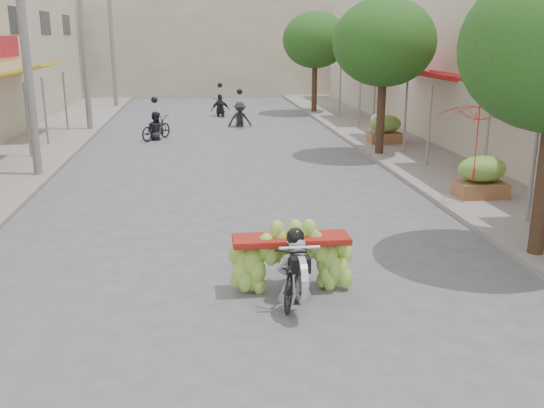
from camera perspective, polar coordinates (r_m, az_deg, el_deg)
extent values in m
plane|color=#5A5A5F|center=(7.17, 0.00, -18.35)|extent=(120.00, 120.00, 0.00)
cube|color=gray|center=(22.18, -23.30, 4.05)|extent=(4.00, 60.00, 0.12)
cube|color=gray|center=(22.63, 13.20, 5.11)|extent=(4.00, 60.00, 0.12)
cylinder|color=slate|center=(21.62, -22.00, 7.19)|extent=(0.08, 0.08, 2.55)
cube|color=gold|center=(25.75, -21.77, 11.69)|extent=(1.77, 4.00, 0.53)
cylinder|color=slate|center=(23.93, -20.56, 8.04)|extent=(0.08, 0.08, 2.55)
cylinder|color=slate|center=(27.42, -18.86, 9.03)|extent=(0.08, 0.08, 2.55)
cube|color=#A31525|center=(25.95, -23.89, 13.39)|extent=(0.10, 3.50, 0.80)
cube|color=#1E2328|center=(27.89, -22.98, 15.61)|extent=(0.08, 2.00, 1.10)
cube|color=#1E2328|center=(32.74, -20.59, 15.66)|extent=(0.08, 2.00, 1.10)
cube|color=#1E2328|center=(37.63, -18.82, 15.67)|extent=(0.08, 2.00, 1.10)
cylinder|color=slate|center=(14.00, 23.37, 3.05)|extent=(0.08, 0.08, 2.55)
cube|color=#AD1718|center=(17.77, 19.62, 10.64)|extent=(1.77, 4.20, 0.53)
cylinder|color=slate|center=(15.90, 19.47, 4.80)|extent=(0.08, 0.08, 2.55)
cylinder|color=slate|center=(19.33, 14.56, 6.96)|extent=(0.08, 0.08, 2.55)
cube|color=#AD1718|center=(23.30, 13.05, 12.09)|extent=(1.77, 4.20, 0.53)
cylinder|color=slate|center=(21.37, 12.44, 7.87)|extent=(0.08, 0.08, 2.55)
cylinder|color=slate|center=(24.97, 9.58, 9.07)|extent=(0.08, 0.08, 2.55)
cube|color=#AD1718|center=(29.01, 9.00, 12.90)|extent=(1.77, 4.20, 0.53)
cylinder|color=slate|center=(27.07, 8.27, 9.62)|extent=(0.08, 0.08, 2.55)
cylinder|color=slate|center=(30.74, 6.42, 10.37)|extent=(0.08, 0.08, 2.55)
cube|color=#B3A78D|center=(43.91, -6.18, 14.81)|extent=(20.00, 6.00, 7.00)
cylinder|color=slate|center=(18.51, -22.31, 14.44)|extent=(0.24, 0.24, 8.00)
cylinder|color=slate|center=(27.31, -17.38, 14.87)|extent=(0.24, 0.24, 8.00)
cylinder|color=slate|center=(36.21, -14.86, 15.05)|extent=(0.24, 0.24, 8.00)
cylinder|color=#3A2719|center=(20.96, 10.23, 8.74)|extent=(0.28, 0.28, 3.20)
ellipsoid|color=#225117|center=(20.82, 10.52, 14.75)|extent=(3.40, 3.40, 2.90)
cylinder|color=#3A2719|center=(32.57, 4.01, 11.29)|extent=(0.28, 0.28, 3.20)
ellipsoid|color=#225117|center=(32.49, 4.09, 15.16)|extent=(3.40, 3.40, 2.90)
cube|color=brown|center=(15.95, 19.01, 1.54)|extent=(1.20, 0.80, 0.50)
ellipsoid|color=#6B9C3A|center=(15.83, 19.20, 3.58)|extent=(1.20, 0.88, 0.66)
cube|color=brown|center=(23.26, 10.55, 6.31)|extent=(1.20, 0.80, 0.50)
ellipsoid|color=#6B9C3A|center=(23.17, 10.62, 7.73)|extent=(1.20, 0.88, 0.66)
imported|color=black|center=(9.44, 2.11, -6.18)|extent=(0.99, 1.78, 1.01)
cylinder|color=silver|center=(8.80, 2.78, -7.03)|extent=(0.10, 0.66, 0.66)
cube|color=black|center=(8.83, 2.69, -5.70)|extent=(0.28, 0.22, 0.22)
cylinder|color=silver|center=(8.84, 2.60, -4.14)|extent=(0.60, 0.05, 0.05)
cube|color=maroon|center=(9.64, 1.81, -3.33)|extent=(1.86, 0.55, 0.10)
imported|color=silver|center=(9.19, 2.20, -2.85)|extent=(0.57, 0.43, 1.60)
sphere|color=black|center=(8.95, 2.28, 1.76)|extent=(0.28, 0.28, 0.28)
imported|color=red|center=(14.91, 19.14, 9.06)|extent=(2.33, 2.33, 1.86)
imported|color=beige|center=(24.05, 9.88, 8.35)|extent=(1.08, 0.86, 1.92)
imported|color=black|center=(24.64, -10.88, 7.03)|extent=(1.43, 1.74, 0.94)
imported|color=#23242A|center=(24.55, -10.96, 8.55)|extent=(0.93, 0.84, 1.65)
sphere|color=black|center=(24.51, -11.01, 9.60)|extent=(0.26, 0.26, 0.26)
imported|color=black|center=(27.83, -3.04, 8.23)|extent=(0.53, 1.59, 0.92)
imported|color=#23242A|center=(27.75, -3.06, 9.58)|extent=(1.08, 0.61, 1.65)
sphere|color=black|center=(27.71, -3.07, 10.52)|extent=(0.26, 0.26, 0.26)
imported|color=black|center=(31.59, -4.88, 9.05)|extent=(0.85, 1.69, 0.91)
imported|color=#23242A|center=(31.52, -4.91, 10.26)|extent=(1.04, 0.70, 1.65)
sphere|color=black|center=(31.48, -4.93, 11.09)|extent=(0.26, 0.26, 0.26)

